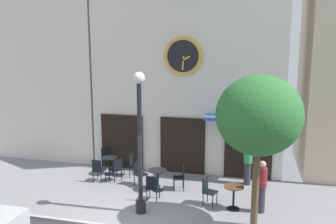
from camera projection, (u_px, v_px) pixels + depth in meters
name	position (u px, v px, depth m)	size (l,w,h in m)	color
clock_building	(189.00, 46.00, 14.68)	(7.84, 3.49, 9.96)	silver
neighbor_building_left	(41.00, 9.00, 16.73)	(6.56, 3.57, 13.72)	silver
street_lamp	(140.00, 144.00, 10.60)	(0.36, 0.36, 4.39)	black
street_tree	(259.00, 116.00, 9.56)	(2.35, 2.11, 4.38)	brown
cafe_table_near_door	(109.00, 163.00, 14.22)	(0.65, 0.65, 0.72)	black
cafe_table_leftmost	(158.00, 177.00, 12.60)	(0.66, 0.66, 0.77)	black
cafe_table_near_curb	(234.00, 194.00, 11.14)	(0.63, 0.63, 0.77)	black
cafe_chair_left_end	(106.00, 156.00, 14.94)	(0.56, 0.56, 0.90)	black
cafe_chair_facing_wall	(98.00, 169.00, 13.41)	(0.43, 0.43, 0.90)	black
cafe_chair_near_lamp	(208.00, 189.00, 11.47)	(0.50, 0.50, 0.90)	black
cafe_chair_outer	(129.00, 163.00, 14.03)	(0.42, 0.42, 0.90)	black
cafe_chair_near_tree	(152.00, 186.00, 11.75)	(0.40, 0.40, 0.90)	black
cafe_chair_by_entrance	(139.00, 172.00, 13.09)	(0.56, 0.56, 0.90)	black
cafe_chair_corner	(117.00, 168.00, 13.47)	(0.56, 0.56, 0.90)	black
cafe_chair_facing_street	(181.00, 176.00, 12.68)	(0.49, 0.49, 0.90)	black
pedestrian_green	(248.00, 162.00, 13.12)	(0.37, 0.37, 1.67)	#2D2D38
pedestrian_maroon	(261.00, 186.00, 10.89)	(0.45, 0.45, 1.67)	#2D2D38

